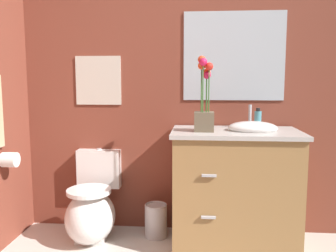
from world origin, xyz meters
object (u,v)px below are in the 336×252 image
object	(u,v)px
soap_bottle	(258,120)
wall_mirror	(234,56)
wall_poster	(98,80)
vanity_cabinet	(235,188)
toilet	(92,210)
trash_bin	(156,220)
flower_vase	(204,106)
toilet_paper_roll	(10,160)

from	to	relation	value
soap_bottle	wall_mirror	world-z (taller)	wall_mirror
wall_poster	wall_mirror	distance (m)	1.12
vanity_cabinet	soap_bottle	xyz separation A→B (m)	(0.17, 0.08, 0.51)
toilet	soap_bottle	xyz separation A→B (m)	(1.28, 0.06, 0.72)
trash_bin	wall_poster	size ratio (longest dim) A/B	0.68
toilet	wall_mirror	size ratio (longest dim) A/B	0.86
vanity_cabinet	wall_mirror	bearing A→B (deg)	90.51
wall_mirror	vanity_cabinet	bearing A→B (deg)	-89.49
vanity_cabinet	flower_vase	bearing A→B (deg)	-166.08
toilet	soap_bottle	world-z (taller)	soap_bottle
toilet_paper_roll	trash_bin	bearing A→B (deg)	15.16
vanity_cabinet	toilet_paper_roll	bearing A→B (deg)	-174.15
flower_vase	soap_bottle	bearing A→B (deg)	19.39
flower_vase	trash_bin	size ratio (longest dim) A/B	1.99
toilet	trash_bin	bearing A→B (deg)	9.92
toilet	wall_poster	size ratio (longest dim) A/B	1.72
wall_poster	toilet_paper_roll	distance (m)	0.92
flower_vase	toilet_paper_roll	xyz separation A→B (m)	(-1.42, -0.11, -0.40)
toilet	flower_vase	size ratio (longest dim) A/B	1.28
trash_bin	wall_mirror	bearing A→B (deg)	16.49
trash_bin	wall_poster	bearing A→B (deg)	160.10
flower_vase	wall_poster	xyz separation A→B (m)	(-0.87, 0.35, 0.18)
flower_vase	trash_bin	bearing A→B (deg)	155.24
vanity_cabinet	soap_bottle	world-z (taller)	vanity_cabinet
wall_poster	vanity_cabinet	bearing A→B (deg)	-14.83
wall_poster	toilet_paper_roll	bearing A→B (deg)	-139.75
flower_vase	wall_mirror	size ratio (longest dim) A/B	0.68
wall_poster	wall_mirror	size ratio (longest dim) A/B	0.50
toilet	flower_vase	xyz separation A→B (m)	(0.87, -0.09, 0.83)
flower_vase	soap_bottle	size ratio (longest dim) A/B	3.36
soap_bottle	wall_poster	xyz separation A→B (m)	(-1.28, 0.21, 0.29)
vanity_cabinet	wall_mirror	distance (m)	1.03
vanity_cabinet	wall_poster	xyz separation A→B (m)	(-1.11, 0.29, 0.80)
flower_vase	soap_bottle	distance (m)	0.44
trash_bin	toilet_paper_roll	xyz separation A→B (m)	(-1.05, -0.28, 0.54)
vanity_cabinet	trash_bin	distance (m)	0.70
soap_bottle	wall_poster	distance (m)	1.33
trash_bin	wall_mirror	xyz separation A→B (m)	(0.61, 0.18, 1.31)
soap_bottle	wall_poster	world-z (taller)	wall_poster
vanity_cabinet	soap_bottle	distance (m)	0.54
wall_poster	toilet_paper_roll	xyz separation A→B (m)	(-0.55, -0.46, -0.58)
wall_poster	soap_bottle	bearing A→B (deg)	-9.37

